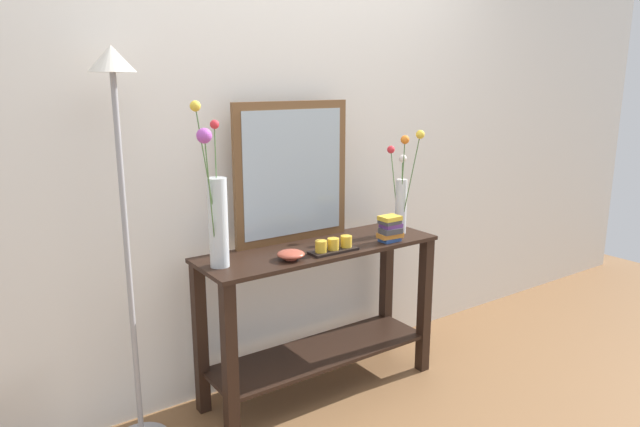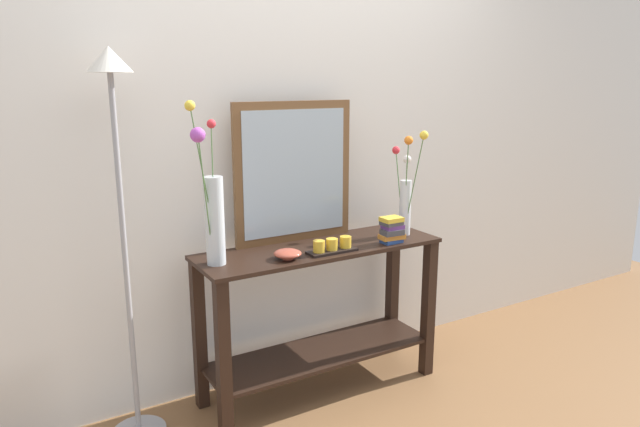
{
  "view_description": "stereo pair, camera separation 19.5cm",
  "coord_description": "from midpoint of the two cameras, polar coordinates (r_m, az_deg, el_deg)",
  "views": [
    {
      "loc": [
        -1.55,
        -2.22,
        1.57
      ],
      "look_at": [
        0.0,
        0.0,
        0.94
      ],
      "focal_mm": 32.18,
      "sensor_mm": 36.0,
      "label": 1
    },
    {
      "loc": [
        -1.38,
        -2.33,
        1.57
      ],
      "look_at": [
        0.0,
        0.0,
        0.94
      ],
      "focal_mm": 32.18,
      "sensor_mm": 36.0,
      "label": 2
    }
  ],
  "objects": [
    {
      "name": "decorative_bowl",
      "position": [
        2.62,
        -5.06,
        -4.08
      ],
      "size": [
        0.13,
        0.13,
        0.04
      ],
      "color": "#B24C38",
      "rests_on": "console_table"
    },
    {
      "name": "wall_back",
      "position": [
        2.98,
        -5.4,
        8.87
      ],
      "size": [
        6.4,
        0.08,
        2.7
      ],
      "primitive_type": "cube",
      "color": "silver",
      "rests_on": "ground"
    },
    {
      "name": "mirror_leaning",
      "position": [
        2.85,
        -4.73,
        4.05
      ],
      "size": [
        0.64,
        0.03,
        0.7
      ],
      "color": "brown",
      "rests_on": "console_table"
    },
    {
      "name": "vase_right",
      "position": [
        3.03,
        6.33,
        2.11
      ],
      "size": [
        0.09,
        0.24,
        0.55
      ],
      "color": "silver",
      "rests_on": "console_table"
    },
    {
      "name": "console_table",
      "position": [
        2.92,
        -1.94,
        -9.03
      ],
      "size": [
        1.24,
        0.39,
        0.77
      ],
      "color": "black",
      "rests_on": "ground"
    },
    {
      "name": "tall_vase_left",
      "position": [
        2.5,
        -12.42,
        0.06
      ],
      "size": [
        0.17,
        0.19,
        0.72
      ],
      "color": "silver",
      "rests_on": "console_table"
    },
    {
      "name": "floor_lamp",
      "position": [
        2.45,
        -21.28,
        2.36
      ],
      "size": [
        0.24,
        0.24,
        1.7
      ],
      "color": "#9E9EA3",
      "rests_on": "ground"
    },
    {
      "name": "book_stack",
      "position": [
        2.9,
        5.09,
        -1.53
      ],
      "size": [
        0.13,
        0.09,
        0.13
      ],
      "color": "#2D519E",
      "rests_on": "console_table"
    },
    {
      "name": "candle_tray",
      "position": [
        2.73,
        -0.67,
        -3.28
      ],
      "size": [
        0.24,
        0.09,
        0.07
      ],
      "color": "black",
      "rests_on": "console_table"
    },
    {
      "name": "ground_plane",
      "position": [
        3.13,
        -1.87,
        -17.14
      ],
      "size": [
        7.0,
        6.0,
        0.02
      ],
      "primitive_type": "cube",
      "color": "brown"
    }
  ]
}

